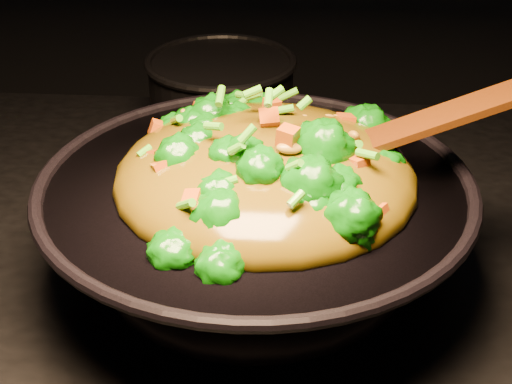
# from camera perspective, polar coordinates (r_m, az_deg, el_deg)

# --- Properties ---
(wok) EXTENTS (0.50, 0.50, 0.13)m
(wok) POSITION_cam_1_polar(r_m,az_deg,el_deg) (0.86, -0.05, -3.12)
(wok) COLOR black
(wok) RESTS_ON stovetop
(stir_fry) EXTENTS (0.37, 0.37, 0.11)m
(stir_fry) POSITION_cam_1_polar(r_m,az_deg,el_deg) (0.81, 0.70, 4.06)
(stir_fry) COLOR #0D6006
(stir_fry) RESTS_ON wok
(spatula) EXTENTS (0.29, 0.06, 0.12)m
(spatula) POSITION_cam_1_polar(r_m,az_deg,el_deg) (0.84, 10.34, 4.32)
(spatula) COLOR #341407
(spatula) RESTS_ON wok
(back_pot) EXTENTS (0.28, 0.28, 0.12)m
(back_pot) POSITION_cam_1_polar(r_m,az_deg,el_deg) (1.20, -2.52, 6.95)
(back_pot) COLOR black
(back_pot) RESTS_ON stovetop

